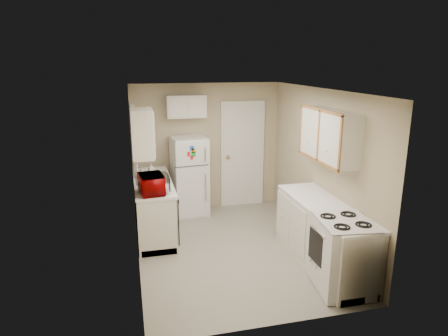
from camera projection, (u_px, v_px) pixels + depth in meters
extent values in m
plane|color=#A9A396|center=(232.00, 248.00, 6.14)|extent=(3.80, 3.80, 0.00)
plane|color=white|center=(233.00, 90.00, 5.51)|extent=(3.80, 3.80, 0.00)
plane|color=tan|center=(134.00, 180.00, 5.51)|extent=(3.80, 3.80, 0.00)
plane|color=tan|center=(320.00, 167.00, 6.14)|extent=(3.80, 3.80, 0.00)
plane|color=tan|center=(207.00, 147.00, 7.61)|extent=(2.80, 2.80, 0.00)
plane|color=tan|center=(280.00, 223.00, 4.04)|extent=(2.80, 2.80, 0.00)
cube|color=silver|center=(154.00, 207.00, 6.61)|extent=(0.60, 1.80, 0.90)
cube|color=black|center=(176.00, 216.00, 6.11)|extent=(0.03, 0.58, 0.72)
cube|color=gray|center=(152.00, 181.00, 6.65)|extent=(0.54, 0.74, 0.16)
imported|color=#9F0204|center=(152.00, 183.00, 5.86)|extent=(0.53, 0.33, 0.33)
imported|color=white|center=(151.00, 169.00, 6.85)|extent=(0.11, 0.11, 0.20)
cube|color=silver|center=(134.00, 137.00, 6.40)|extent=(0.10, 0.98, 1.08)
cube|color=silver|center=(142.00, 134.00, 5.59)|extent=(0.30, 0.45, 0.70)
cube|color=silver|center=(189.00, 177.00, 7.33)|extent=(0.66, 0.65, 1.47)
cube|color=silver|center=(186.00, 106.00, 7.17)|extent=(0.70, 0.30, 0.40)
cube|color=silver|center=(242.00, 155.00, 7.78)|extent=(0.86, 0.06, 2.08)
cube|color=silver|center=(323.00, 236.00, 5.52)|extent=(0.60, 2.00, 0.90)
cube|color=silver|center=(342.00, 255.00, 4.95)|extent=(0.70, 0.83, 0.92)
cube|color=silver|center=(329.00, 135.00, 5.48)|extent=(0.30, 1.20, 0.70)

